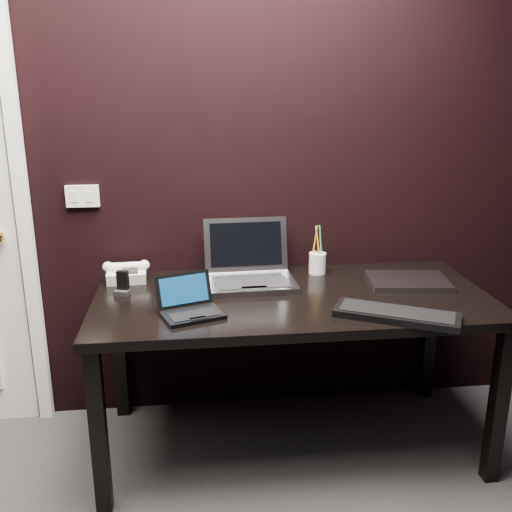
{
  "coord_description": "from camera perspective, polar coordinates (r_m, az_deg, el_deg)",
  "views": [
    {
      "loc": [
        -0.12,
        -0.88,
        1.61
      ],
      "look_at": [
        0.14,
        1.35,
        0.94
      ],
      "focal_mm": 40.0,
      "sensor_mm": 36.0,
      "label": 1
    }
  ],
  "objects": [
    {
      "name": "pen_cup",
      "position": [
        2.75,
        6.15,
        -0.62
      ],
      "size": [
        0.09,
        0.09,
        0.24
      ],
      "color": "silver",
      "rests_on": "desk"
    },
    {
      "name": "mobile_phone",
      "position": [
        2.53,
        -13.19,
        -2.92
      ],
      "size": [
        0.07,
        0.06,
        0.1
      ],
      "color": "black",
      "rests_on": "desk"
    },
    {
      "name": "desk_phone",
      "position": [
        2.7,
        -12.8,
        -1.63
      ],
      "size": [
        0.21,
        0.17,
        0.1
      ],
      "color": "silver",
      "rests_on": "desk"
    },
    {
      "name": "silver_laptop",
      "position": [
        2.6,
        -0.64,
        -1.62
      ],
      "size": [
        0.4,
        0.37,
        0.27
      ],
      "color": "gray",
      "rests_on": "desk"
    },
    {
      "name": "closed_laptop",
      "position": [
        2.7,
        14.96,
        -2.43
      ],
      "size": [
        0.38,
        0.29,
        0.02
      ],
      "color": "#9C9CA1",
      "rests_on": "desk"
    },
    {
      "name": "wall_back",
      "position": [
        2.7,
        -4.02,
        10.08
      ],
      "size": [
        4.0,
        0.0,
        4.0
      ],
      "primitive_type": "plane",
      "rotation": [
        1.57,
        0.0,
        0.0
      ],
      "color": "black",
      "rests_on": "ground"
    },
    {
      "name": "netbook",
      "position": [
        2.27,
        -6.6,
        -5.13
      ],
      "size": [
        0.28,
        0.27,
        0.15
      ],
      "color": "black",
      "rests_on": "desk"
    },
    {
      "name": "ext_keyboard",
      "position": [
        2.29,
        13.88,
        -5.69
      ],
      "size": [
        0.5,
        0.36,
        0.03
      ],
      "color": "black",
      "rests_on": "desk"
    },
    {
      "name": "desk",
      "position": [
        2.51,
        3.63,
        -5.55
      ],
      "size": [
        1.7,
        0.8,
        0.74
      ],
      "color": "black",
      "rests_on": "ground"
    },
    {
      "name": "wall_switch",
      "position": [
        2.76,
        -16.96,
        5.75
      ],
      "size": [
        0.15,
        0.02,
        0.1
      ],
      "color": "silver",
      "rests_on": "wall_back"
    }
  ]
}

